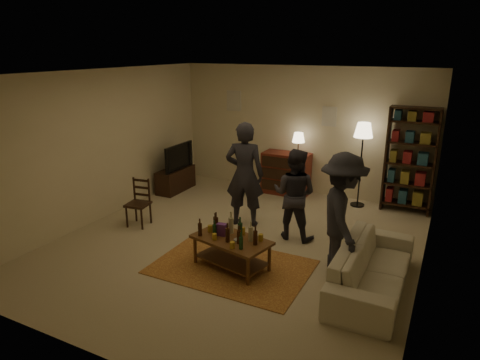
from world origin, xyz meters
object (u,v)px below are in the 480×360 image
Objects in this scene: dresser at (286,172)px; person_left at (245,175)px; floor_lamp at (363,136)px; bookshelf at (410,159)px; person_right at (294,194)px; tv_stand at (176,174)px; person_by_sofa at (342,215)px; dining_chair at (139,201)px; sofa at (373,268)px; coffee_table at (231,241)px.

person_left reaches higher than dresser.
bookshelf is at bearing 8.46° from floor_lamp.
floor_lamp reaches higher than person_right.
person_right is (3.17, -1.15, 0.38)m from tv_stand.
tv_stand is 0.70× the size of person_right.
person_left is 1.07× the size of person_by_sofa.
dining_chair is 3.64m from person_by_sofa.
floor_lamp is at bearing 31.25° from dining_chair.
tv_stand is (-0.53, 1.87, -0.06)m from dining_chair.
dresser is 3.93m from sofa.
bookshelf reaches higher than person_left.
floor_lamp is 3.35m from sofa.
person_left reaches higher than dining_chair.
bookshelf is at bearing -155.45° from person_left.
person_left is (-2.49, -1.99, -0.10)m from bookshelf.
dining_chair is 3.27m from dresser.
coffee_table is 0.58× the size of sofa.
person_by_sofa is at bearing -100.52° from bookshelf.
sofa is at bearing -140.54° from person_by_sofa.
dresser is 1.83m from floor_lamp.
dining_chair is at bearing 85.36° from sofa.
dresser is at bearing 8.68° from person_by_sofa.
person_by_sofa is (0.33, -2.81, -0.56)m from floor_lamp.
floor_lamp reaches higher than coffee_table.
person_left is (-0.53, 1.51, 0.53)m from coffee_table.
tv_stand is 4.61m from person_by_sofa.
tv_stand is 0.57× the size of person_left.
person_by_sofa reaches higher than dresser.
dining_chair is at bearing -121.76° from dresser.
person_right reaches higher than dresser.
coffee_table is 1.48m from person_right.
bookshelf is 0.97× the size of sofa.
dining_chair is 0.41× the size of sofa.
tv_stand is at bearing -168.20° from bookshelf.
dining_chair is 0.46× the size of person_left.
coffee_table is 0.72× the size of floor_lamp.
sofa is at bearing 140.06° from person_left.
sofa is (4.11, -0.33, -0.14)m from dining_chair.
sofa is (2.39, -3.11, -0.17)m from dresser.
tv_stand is 3.39m from person_right.
dining_chair reaches higher than coffee_table.
dresser is at bearing 177.68° from floor_lamp.
person_by_sofa is at bearing -83.33° from floor_lamp.
person_left is 1.22× the size of person_right.
person_right is (-1.48, 1.05, 0.46)m from sofa.
bookshelf is at bearing 1.57° from dresser.
coffee_table is 0.89× the size of dresser.
person_left is at bearing -91.67° from dresser.
dresser is (1.72, 2.78, 0.03)m from dining_chair.
floor_lamp is (1.09, 3.37, 1.02)m from coffee_table.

